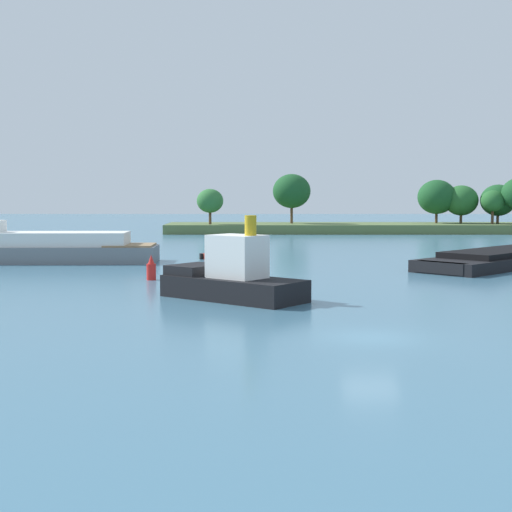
{
  "coord_description": "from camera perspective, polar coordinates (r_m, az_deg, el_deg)",
  "views": [
    {
      "loc": [
        -5.14,
        -33.01,
        6.44
      ],
      "look_at": [
        -5.01,
        29.25,
        1.2
      ],
      "focal_mm": 52.44,
      "sensor_mm": 36.0,
      "label": 1
    }
  ],
  "objects": [
    {
      "name": "fishing_skiff",
      "position": [
        74.11,
        -2.37,
        0.05
      ],
      "size": [
        5.23,
        3.05,
        1.03
      ],
      "color": "maroon",
      "rests_on": "ground"
    },
    {
      "name": "tugboat",
      "position": [
        45.48,
        -1.99,
        -1.65
      ],
      "size": [
        9.29,
        8.45,
        5.14
      ],
      "color": "black",
      "rests_on": "ground"
    },
    {
      "name": "white_riverboat",
      "position": [
        72.81,
        -17.37,
        0.56
      ],
      "size": [
        24.76,
        5.61,
        5.33
      ],
      "color": "slate",
      "rests_on": "ground"
    },
    {
      "name": "channel_buoy_red",
      "position": [
        56.1,
        -8.11,
        -1.0
      ],
      "size": [
        0.7,
        0.7,
        1.9
      ],
      "color": "red",
      "rests_on": "ground"
    },
    {
      "name": "treeline_island",
      "position": [
        125.14,
        10.76,
        3.14
      ],
      "size": [
        71.08,
        12.8,
        9.6
      ],
      "color": "#566B3D",
      "rests_on": "ground"
    },
    {
      "name": "ground_plane",
      "position": [
        34.02,
        8.63,
        -6.15
      ],
      "size": [
        400.0,
        400.0,
        0.0
      ],
      "primitive_type": "plane",
      "color": "teal"
    }
  ]
}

